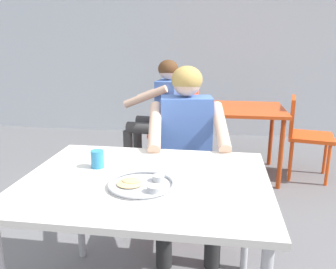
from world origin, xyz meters
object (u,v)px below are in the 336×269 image
drinking_cup (97,158)px  chair_foreground (186,163)px  table_background_red (236,116)px  diner_foreground (187,142)px  thali_tray (142,184)px  chair_red_right (303,131)px  patron_background (160,106)px  table_foreground (145,192)px  chair_red_left (181,127)px

drinking_cup → chair_foreground: 0.94m
table_background_red → diner_foreground: bearing=-106.1°
thali_tray → chair_red_right: chair_red_right is taller
chair_red_right → patron_background: size_ratio=0.70×
diner_foreground → thali_tray: bearing=-99.3°
diner_foreground → table_background_red: diner_foreground is taller
thali_tray → diner_foreground: (0.13, 0.79, -0.03)m
table_foreground → thali_tray: size_ratio=3.87×
chair_foreground → patron_background: size_ratio=0.71×
thali_tray → chair_red_right: size_ratio=0.36×
table_background_red → chair_red_right: size_ratio=1.14×
drinking_cup → chair_foreground: (0.38, 0.80, -0.30)m
chair_red_left → table_background_red: bearing=4.0°
table_foreground → diner_foreground: (0.13, 0.69, 0.05)m
drinking_cup → chair_red_left: (0.22, 1.87, -0.30)m
thali_tray → chair_red_left: (-0.05, 2.07, -0.26)m
chair_red_left → chair_red_right: size_ratio=1.05×
thali_tray → chair_foreground: size_ratio=0.36×
table_foreground → chair_red_left: size_ratio=1.35×
drinking_cup → table_background_red: 2.07m
chair_foreground → chair_red_right: size_ratio=1.01×
patron_background → chair_red_left: bearing=-11.8°
drinking_cup → table_background_red: size_ratio=0.10×
table_foreground → chair_foreground: 0.93m
chair_foreground → chair_red_right: 1.55m
chair_foreground → table_background_red: size_ratio=0.89×
table_background_red → patron_background: bearing=179.3°
thali_tray → diner_foreground: 0.80m
table_background_red → chair_red_right: bearing=1.5°
chair_red_right → patron_background: bearing=-179.7°
chair_foreground → chair_red_left: (-0.16, 1.07, 0.00)m
chair_foreground → diner_foreground: diner_foreground is taller
diner_foreground → chair_red_left: size_ratio=1.41×
diner_foreground → chair_red_right: (1.05, 1.34, -0.24)m
table_foreground → chair_red_right: bearing=59.8°
table_foreground → thali_tray: (0.00, -0.09, 0.08)m
thali_tray → patron_background: (-0.28, 2.12, -0.05)m
drinking_cup → chair_red_right: 2.43m
table_foreground → patron_background: patron_background is taller
table_background_red → chair_red_right: (0.67, 0.02, -0.14)m
drinking_cup → table_foreground: bearing=-21.6°
drinking_cup → table_background_red: drinking_cup is taller
chair_foreground → diner_foreground: size_ratio=0.69×
diner_foreground → table_background_red: 1.38m
table_foreground → chair_red_left: (-0.05, 1.97, -0.18)m
table_background_red → chair_red_left: chair_red_left is taller
thali_tray → drinking_cup: 0.34m
drinking_cup → chair_red_left: size_ratio=0.11×
table_foreground → thali_tray: bearing=-87.7°
table_foreground → table_background_red: (0.51, 2.01, -0.04)m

